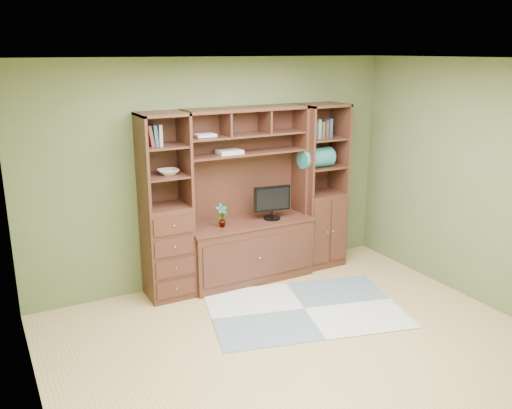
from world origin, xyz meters
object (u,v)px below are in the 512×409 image
center_hutch (250,197)px  right_tower (321,186)px  left_tower (166,208)px  monitor (272,196)px

center_hutch → right_tower: (1.02, 0.04, 0.00)m
left_tower → monitor: bearing=-3.3°
center_hutch → left_tower: 1.00m
left_tower → right_tower: size_ratio=1.00×
left_tower → right_tower: 2.02m
center_hutch → left_tower: bearing=177.7°
center_hutch → monitor: bearing=-7.1°
center_hutch → monitor: (0.28, -0.03, -0.02)m
right_tower → monitor: (-0.74, -0.07, -0.02)m
monitor → center_hutch: bearing=-178.9°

